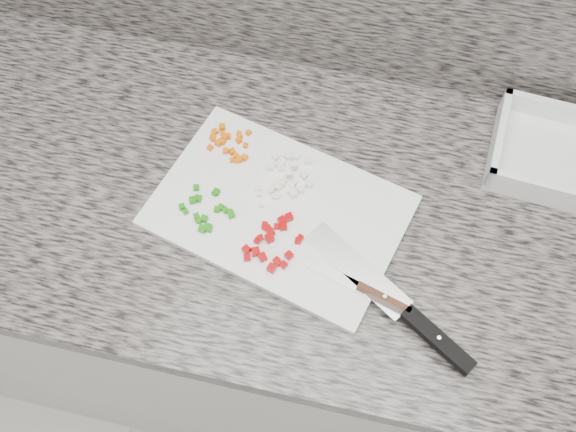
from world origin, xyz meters
name	(u,v)px	position (x,y,z in m)	size (l,w,h in m)	color
cabinet	(316,304)	(0.00, 1.44, 0.43)	(3.92, 0.62, 0.86)	white
countertop	(326,211)	(0.00, 1.44, 0.88)	(3.96, 0.64, 0.04)	#67615B
cutting_board	(279,211)	(-0.07, 1.41, 0.91)	(0.40, 0.27, 0.01)	white
carrot_pile	(229,143)	(-0.19, 1.51, 0.92)	(0.08, 0.07, 0.01)	#DE5F04
onion_pile	(290,174)	(-0.07, 1.48, 0.92)	(0.09, 0.09, 0.02)	white
green_pepper_pile	(207,212)	(-0.19, 1.38, 0.92)	(0.10, 0.08, 0.01)	#1B7C0B
red_pepper_pile	(272,243)	(-0.07, 1.34, 0.92)	(0.09, 0.11, 0.02)	#AA0203
garlic_pile	(268,194)	(-0.10, 1.43, 0.92)	(0.05, 0.05, 0.01)	#F3E2BC
chef_knife	(409,315)	(0.16, 1.27, 0.92)	(0.29, 0.20, 0.02)	silver
paring_knife	(371,292)	(0.10, 1.30, 0.92)	(0.17, 0.06, 0.02)	silver
tray	(567,159)	(0.38, 1.61, 0.92)	(0.27, 0.21, 0.05)	white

